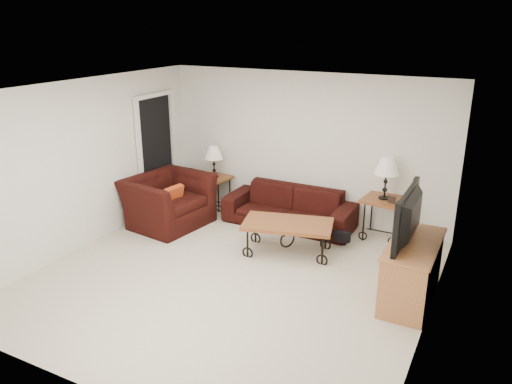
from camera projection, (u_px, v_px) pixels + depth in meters
ground at (232, 277)px, 6.79m from camera, size 5.00×5.00×0.00m
wall_back at (305, 147)px, 8.48m from camera, size 5.00×0.02×2.50m
wall_front at (84, 273)px, 4.28m from camera, size 5.00×0.02×2.50m
wall_left at (85, 165)px, 7.46m from camera, size 0.02×5.00×2.50m
wall_right at (436, 224)px, 5.30m from camera, size 0.02×5.00×2.50m
ceiling at (229, 90)px, 5.97m from camera, size 5.00×5.00×0.00m
doorway at (157, 155)px, 8.91m from camera, size 0.08×0.94×2.04m
sofa at (289, 207)px, 8.41m from camera, size 2.17×0.85×0.63m
side_table_left at (215, 192)px, 9.25m from camera, size 0.59×0.59×0.58m
side_table_right at (382, 218)px, 7.90m from camera, size 0.67×0.67×0.66m
lamp_left at (214, 162)px, 9.06m from camera, size 0.37×0.37×0.58m
lamp_right at (386, 178)px, 7.68m from camera, size 0.41×0.41×0.66m
photo_frame_left at (203, 175)px, 9.07m from camera, size 0.12×0.02×0.10m
photo_frame_right at (392, 200)px, 7.58m from camera, size 0.13×0.06×0.11m
coffee_table at (287, 238)px, 7.42m from camera, size 1.43×1.00×0.48m
armchair at (168, 201)px, 8.40m from camera, size 1.29×1.43×0.84m
throw_pillow at (173, 197)px, 8.26m from camera, size 0.15×0.39×0.38m
tv_stand at (412, 271)px, 6.14m from camera, size 0.53×1.27×0.76m
television at (416, 217)px, 5.92m from camera, size 0.15×1.14×0.66m
backpack at (345, 230)px, 7.65m from camera, size 0.44×0.36×0.50m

